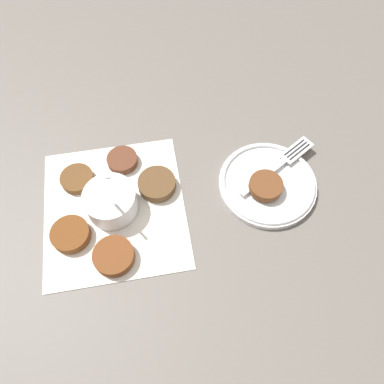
{
  "coord_description": "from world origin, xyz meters",
  "views": [
    {
      "loc": [
        -0.31,
        -0.11,
        0.63
      ],
      "look_at": [
        0.03,
        -0.14,
        0.02
      ],
      "focal_mm": 35.0,
      "sensor_mm": 36.0,
      "label": 1
    }
  ],
  "objects_px": {
    "fork": "(284,161)",
    "fritter_on_plate": "(266,186)",
    "serving_plate": "(268,183)",
    "sauce_bowl": "(111,202)"
  },
  "relations": [
    {
      "from": "fork",
      "to": "fritter_on_plate",
      "type": "bearing_deg",
      "value": 139.61
    },
    {
      "from": "serving_plate",
      "to": "fork",
      "type": "relative_size",
      "value": 1.12
    },
    {
      "from": "serving_plate",
      "to": "fork",
      "type": "xyz_separation_m",
      "value": [
        0.04,
        -0.04,
        0.01
      ]
    },
    {
      "from": "sauce_bowl",
      "to": "fritter_on_plate",
      "type": "distance_m",
      "value": 0.29
    },
    {
      "from": "serving_plate",
      "to": "fritter_on_plate",
      "type": "bearing_deg",
      "value": 146.66
    },
    {
      "from": "serving_plate",
      "to": "fritter_on_plate",
      "type": "distance_m",
      "value": 0.02
    },
    {
      "from": "sauce_bowl",
      "to": "fork",
      "type": "height_order",
      "value": "sauce_bowl"
    },
    {
      "from": "sauce_bowl",
      "to": "fork",
      "type": "bearing_deg",
      "value": -79.32
    },
    {
      "from": "fritter_on_plate",
      "to": "fork",
      "type": "height_order",
      "value": "fritter_on_plate"
    },
    {
      "from": "fritter_on_plate",
      "to": "fork",
      "type": "relative_size",
      "value": 0.38
    }
  ]
}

